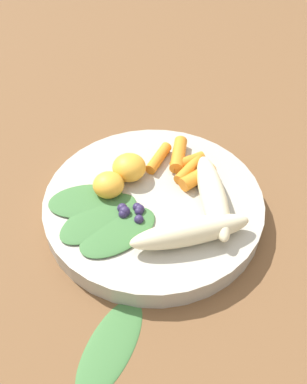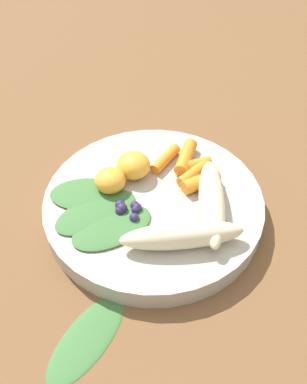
% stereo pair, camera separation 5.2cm
% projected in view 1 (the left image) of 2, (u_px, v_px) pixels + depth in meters
% --- Properties ---
extents(ground_plane, '(2.40, 2.40, 0.00)m').
position_uv_depth(ground_plane, '(154.00, 212.00, 0.56)').
color(ground_plane, brown).
extents(bowl, '(0.29, 0.29, 0.03)m').
position_uv_depth(bowl, '(154.00, 205.00, 0.55)').
color(bowl, '#B2AD9E').
rests_on(bowl, ground_plane).
extents(banana_peeled_left, '(0.15, 0.06, 0.03)m').
position_uv_depth(banana_peeled_left, '(213.00, 196.00, 0.52)').
color(banana_peeled_left, beige).
rests_on(banana_peeled_left, bowl).
extents(banana_peeled_right, '(0.03, 0.15, 0.03)m').
position_uv_depth(banana_peeled_right, '(190.00, 232.00, 0.48)').
color(banana_peeled_right, beige).
rests_on(banana_peeled_right, bowl).
extents(orange_segment_near, '(0.04, 0.04, 0.03)m').
position_uv_depth(orange_segment_near, '(108.00, 185.00, 0.54)').
color(orange_segment_near, '#F4A833').
rests_on(orange_segment_near, bowl).
extents(orange_segment_far, '(0.05, 0.05, 0.03)m').
position_uv_depth(orange_segment_far, '(129.00, 167.00, 0.56)').
color(orange_segment_far, '#F4A833').
rests_on(orange_segment_far, bowl).
extents(carrot_front, '(0.04, 0.06, 0.02)m').
position_uv_depth(carrot_front, '(198.00, 177.00, 0.56)').
color(carrot_front, orange).
rests_on(carrot_front, bowl).
extents(carrot_mid_left, '(0.05, 0.06, 0.01)m').
position_uv_depth(carrot_mid_left, '(190.00, 168.00, 0.57)').
color(carrot_mid_left, orange).
rests_on(carrot_mid_left, bowl).
extents(carrot_mid_right, '(0.03, 0.05, 0.02)m').
position_uv_depth(carrot_mid_right, '(188.00, 162.00, 0.58)').
color(carrot_mid_right, orange).
rests_on(carrot_mid_right, bowl).
extents(carrot_rear, '(0.06, 0.04, 0.02)m').
position_uv_depth(carrot_rear, '(179.00, 154.00, 0.59)').
color(carrot_rear, orange).
rests_on(carrot_rear, bowl).
extents(carrot_small, '(0.05, 0.05, 0.02)m').
position_uv_depth(carrot_small, '(159.00, 158.00, 0.59)').
color(carrot_small, orange).
rests_on(carrot_small, bowl).
extents(blueberry_pile, '(0.04, 0.03, 0.01)m').
position_uv_depth(blueberry_pile, '(132.00, 211.00, 0.52)').
color(blueberry_pile, '#2D234C').
rests_on(blueberry_pile, bowl).
extents(kale_leaf_left, '(0.07, 0.11, 0.01)m').
position_uv_depth(kale_leaf_left, '(87.00, 201.00, 0.54)').
color(kale_leaf_left, '#3D7038').
rests_on(kale_leaf_left, bowl).
extents(kale_leaf_right, '(0.10, 0.12, 0.01)m').
position_uv_depth(kale_leaf_right, '(99.00, 218.00, 0.52)').
color(kale_leaf_right, '#3D7038').
rests_on(kale_leaf_right, bowl).
extents(kale_leaf_rear, '(0.10, 0.12, 0.01)m').
position_uv_depth(kale_leaf_rear, '(118.00, 231.00, 0.50)').
color(kale_leaf_rear, '#3D7038').
rests_on(kale_leaf_rear, bowl).
extents(kale_leaf_stray, '(0.12, 0.11, 0.01)m').
position_uv_depth(kale_leaf_stray, '(111.00, 345.00, 0.43)').
color(kale_leaf_stray, '#3D7038').
rests_on(kale_leaf_stray, ground_plane).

